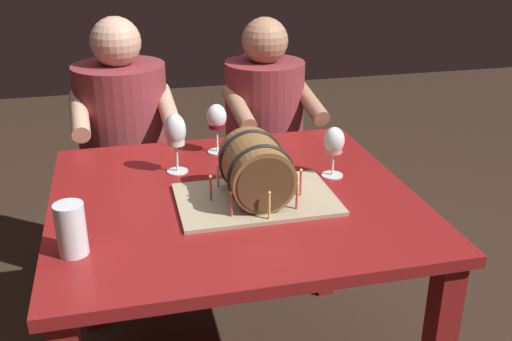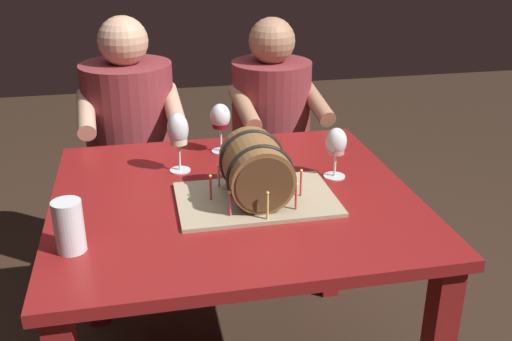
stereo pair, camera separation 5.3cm
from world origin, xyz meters
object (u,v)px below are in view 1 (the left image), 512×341
object	(u,v)px
wine_glass_white	(175,133)
person_seated_left	(127,160)
wine_glass_rose	(334,143)
person_seated_right	(264,154)
dining_table	(234,226)
wine_glass_red	(217,119)
barrel_cake	(256,174)
beer_pint	(72,232)

from	to	relation	value
wine_glass_white	person_seated_left	xyz separation A→B (m)	(-0.16, 0.59, -0.32)
wine_glass_rose	person_seated_right	distance (m)	0.81
dining_table	wine_glass_red	distance (m)	0.44
dining_table	person_seated_right	size ratio (longest dim) A/B	0.96
person_seated_right	dining_table	bearing A→B (deg)	-110.87
barrel_cake	wine_glass_white	bearing A→B (deg)	126.41
person_seated_left	barrel_cake	bearing A→B (deg)	-67.22
barrel_cake	wine_glass_white	size ratio (longest dim) A/B	2.32
wine_glass_white	person_seated_right	size ratio (longest dim) A/B	0.18
wine_glass_white	wine_glass_red	xyz separation A→B (m)	(0.16, 0.15, -0.01)
beer_pint	barrel_cake	bearing A→B (deg)	19.54
barrel_cake	beer_pint	distance (m)	0.56
barrel_cake	wine_glass_red	xyz separation A→B (m)	(-0.04, 0.43, 0.04)
barrel_cake	beer_pint	world-z (taller)	barrel_cake
dining_table	person_seated_left	world-z (taller)	person_seated_left
barrel_cake	wine_glass_rose	world-z (taller)	barrel_cake
dining_table	wine_glass_rose	xyz separation A→B (m)	(0.35, 0.06, 0.23)
wine_glass_white	wine_glass_red	distance (m)	0.22
wine_glass_rose	beer_pint	xyz separation A→B (m)	(-0.81, -0.31, -0.05)
wine_glass_red	beer_pint	distance (m)	0.78
wine_glass_white	beer_pint	xyz separation A→B (m)	(-0.32, -0.46, -0.08)
dining_table	wine_glass_white	world-z (taller)	wine_glass_white
dining_table	barrel_cake	world-z (taller)	barrel_cake
wine_glass_white	person_seated_right	xyz separation A→B (m)	(0.46, 0.59, -0.34)
dining_table	person_seated_right	bearing A→B (deg)	69.13
wine_glass_red	beer_pint	world-z (taller)	wine_glass_red
wine_glass_rose	beer_pint	distance (m)	0.87
wine_glass_red	beer_pint	size ratio (longest dim) A/B	1.30
wine_glass_red	wine_glass_rose	xyz separation A→B (m)	(0.33, -0.30, -0.01)
dining_table	person_seated_left	distance (m)	0.87
dining_table	person_seated_right	world-z (taller)	person_seated_right
wine_glass_rose	beer_pint	size ratio (longest dim) A/B	1.22
dining_table	person_seated_right	xyz separation A→B (m)	(0.31, 0.81, -0.09)
wine_glass_rose	person_seated_right	size ratio (longest dim) A/B	0.15
wine_glass_red	person_seated_right	world-z (taller)	person_seated_right
dining_table	beer_pint	bearing A→B (deg)	-151.92
barrel_cake	wine_glass_white	world-z (taller)	barrel_cake
person_seated_left	person_seated_right	distance (m)	0.62
wine_glass_red	person_seated_right	xyz separation A→B (m)	(0.29, 0.45, -0.33)
dining_table	person_seated_left	size ratio (longest dim) A/B	0.94
person_seated_right	beer_pint	bearing A→B (deg)	-126.19
beer_pint	dining_table	bearing A→B (deg)	28.08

